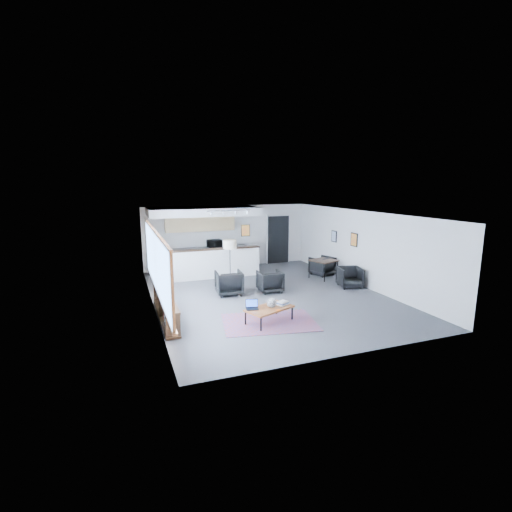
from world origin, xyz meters
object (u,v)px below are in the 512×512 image
object	(u,v)px
dining_table	(324,262)
armchair_left	(229,282)
laptop	(252,306)
microwave	(214,243)
book_stack	(282,303)
armchair_right	(270,280)
dining_chair_far	(322,266)
ceramic_pot	(272,303)
coffee_table	(269,309)
dining_chair_near	(350,278)
floor_lamp	(230,246)

from	to	relation	value
dining_table	armchair_left	bearing A→B (deg)	-169.22
laptop	microwave	xyz separation A→B (m)	(0.61, 6.27, 0.65)
book_stack	armchair_right	xyz separation A→B (m)	(0.66, 2.45, -0.06)
book_stack	microwave	distance (m)	6.31
book_stack	dining_chair_far	size ratio (longest dim) A/B	0.56
ceramic_pot	armchair_right	size ratio (longest dim) A/B	0.33
laptop	armchair_right	distance (m)	2.88
book_stack	dining_table	distance (m)	4.65
book_stack	coffee_table	bearing A→B (deg)	-166.76
dining_table	dining_chair_near	bearing A→B (deg)	-80.56
dining_table	dining_chair_near	size ratio (longest dim) A/B	1.61
armchair_left	floor_lamp	bearing A→B (deg)	-103.11
armchair_left	dining_table	distance (m)	3.96
laptop	dining_table	world-z (taller)	dining_table
ceramic_pot	dining_chair_near	size ratio (longest dim) A/B	0.38
floor_lamp	armchair_left	bearing A→B (deg)	-108.58
armchair_left	microwave	bearing A→B (deg)	-91.58
armchair_right	dining_chair_near	xyz separation A→B (m)	(2.77, -0.47, -0.05)
dining_chair_far	microwave	xyz separation A→B (m)	(-3.67, 2.43, 0.78)
ceramic_pot	book_stack	world-z (taller)	ceramic_pot
dining_table	microwave	bearing A→B (deg)	139.80
dining_table	laptop	bearing A→B (deg)	-140.29
armchair_right	dining_chair_near	distance (m)	2.81
armchair_left	ceramic_pot	bearing A→B (deg)	102.30
armchair_left	dining_chair_near	bearing A→B (deg)	176.65
armchair_right	coffee_table	bearing A→B (deg)	70.48
book_stack	floor_lamp	distance (m)	3.81
ceramic_pot	armchair_right	xyz separation A→B (m)	(1.02, 2.57, -0.14)
armchair_right	dining_table	bearing A→B (deg)	-156.90
ceramic_pot	armchair_left	xyz separation A→B (m)	(-0.33, 2.74, -0.10)
armchair_right	armchair_left	bearing A→B (deg)	-4.00
armchair_right	laptop	bearing A→B (deg)	61.72
armchair_right	dining_chair_far	world-z (taller)	armchair_right
ceramic_pot	dining_chair_near	bearing A→B (deg)	29.02
dining_table	coffee_table	bearing A→B (deg)	-136.25
ceramic_pot	armchair_left	size ratio (longest dim) A/B	0.30
floor_lamp	dining_chair_far	world-z (taller)	floor_lamp
coffee_table	dining_table	distance (m)	5.01
armchair_right	dining_table	world-z (taller)	armchair_right
dining_chair_near	floor_lamp	bearing A→B (deg)	169.18
dining_chair_near	armchair_right	bearing A→B (deg)	-176.11
ceramic_pot	book_stack	xyz separation A→B (m)	(0.35, 0.12, -0.08)
coffee_table	floor_lamp	world-z (taller)	floor_lamp
coffee_table	armchair_right	size ratio (longest dim) A/B	1.80
book_stack	laptop	bearing A→B (deg)	179.92
armchair_right	dining_table	xyz separation A→B (m)	(2.54, 0.91, 0.26)
coffee_table	dining_chair_near	xyz separation A→B (m)	(3.84, 2.08, -0.04)
laptop	armchair_left	xyz separation A→B (m)	(0.16, 2.62, -0.04)
armchair_left	dining_chair_far	bearing A→B (deg)	-158.02
book_stack	armchair_left	bearing A→B (deg)	104.57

